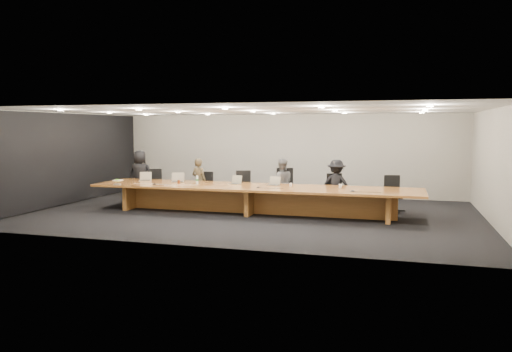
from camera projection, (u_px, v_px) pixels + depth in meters
The scene contains 28 objects.
ground at pixel (253, 213), 13.67m from camera, with size 12.00×12.00×0.00m, color black.
back_wall at pixel (286, 155), 17.36m from camera, with size 12.00×0.02×2.80m, color beige.
left_wall_panel at pixel (67, 160), 15.20m from camera, with size 0.08×7.84×2.74m, color black.
conference_table at pixel (253, 194), 13.62m from camera, with size 9.00×1.80×0.75m.
chair_far_left at pixel (154, 185), 15.78m from camera, with size 0.54×0.54×1.05m, color black, non-canonical shape.
chair_left at pixel (205, 187), 15.45m from camera, with size 0.51×0.51×1.00m, color black, non-canonical shape.
chair_mid_left at pixel (243, 188), 14.99m from camera, with size 0.54×0.54×1.07m, color black, non-canonical shape.
chair_mid_right at pixel (285, 188), 14.61m from camera, with size 0.60×0.60×1.18m, color black, non-canonical shape.
chair_right at pixel (336, 192), 14.20m from camera, with size 0.54×0.54×1.05m, color black, non-canonical shape.
chair_far_right at pixel (393, 194), 13.83m from camera, with size 0.53×0.53×1.04m, color black, non-canonical shape.
person_a at pixel (140, 176), 15.92m from camera, with size 0.80×0.52×1.63m, color black.
person_b at pixel (199, 181), 15.31m from camera, with size 0.51×0.34×1.41m, color #3E3522.
person_c at pixel (282, 183), 14.59m from camera, with size 0.70×0.54×1.44m, color #5B5C5E.
person_d at pixel (336, 185), 14.14m from camera, with size 0.93×0.54×1.44m, color black.
laptop_a at pixel (145, 176), 14.94m from camera, with size 0.35×0.25×0.27m, color #BAAA8E, non-canonical shape.
laptop_b at pixel (178, 177), 14.58m from camera, with size 0.36×0.26×0.29m, color tan, non-canonical shape.
laptop_c at pixel (234, 180), 14.06m from camera, with size 0.33×0.24×0.26m, color #BEB391, non-canonical shape.
laptop_d at pixel (273, 181), 13.74m from camera, with size 0.33×0.24×0.26m, color tan, non-canonical shape.
water_bottle at pixel (197, 180), 14.14m from camera, with size 0.07×0.07×0.23m, color silver.
amber_mug at pixel (179, 182), 14.24m from camera, with size 0.08×0.08×0.10m, color brown.
paper_cup_near at pixel (291, 185), 13.53m from camera, with size 0.08×0.08×0.09m, color white.
paper_cup_far at pixel (340, 186), 13.17m from camera, with size 0.09×0.09×0.10m, color silver.
notepad at pixel (118, 180), 15.07m from camera, with size 0.26×0.21×0.02m, color white.
lime_gadget at pixel (117, 180), 15.06m from camera, with size 0.14×0.08×0.02m, color #65BB31.
av_box at pixel (117, 184), 13.96m from camera, with size 0.17×0.13×0.03m, color #9D9EA2.
mic_left at pixel (154, 184), 14.01m from camera, with size 0.11×0.11×0.03m, color black.
mic_center at pixel (258, 187), 13.25m from camera, with size 0.11×0.11×0.03m, color black.
mic_right at pixel (353, 191), 12.45m from camera, with size 0.14×0.14×0.03m, color black.
Camera 1 is at (3.88, -12.94, 2.32)m, focal length 35.00 mm.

